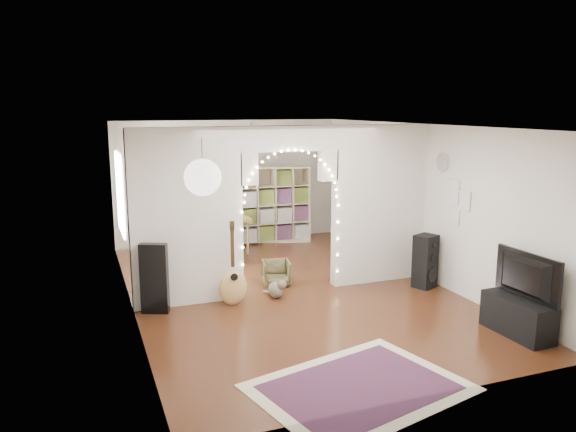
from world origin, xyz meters
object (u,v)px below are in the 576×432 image
object	(u,v)px
dining_chair_left	(213,250)
floor_speaker	(425,261)
media_console	(518,317)
dining_chair_right	(276,273)
acoustic_guitar	(233,274)
dining_table	(219,221)
bookcase	(273,204)

from	to	relation	value
dining_chair_left	floor_speaker	bearing A→B (deg)	-56.46
media_console	dining_chair_right	size ratio (longest dim) A/B	2.15
acoustic_guitar	dining_table	bearing A→B (deg)	80.47
dining_table	dining_chair_left	world-z (taller)	dining_table
dining_chair_left	acoustic_guitar	bearing A→B (deg)	-110.76
acoustic_guitar	floor_speaker	world-z (taller)	acoustic_guitar
acoustic_guitar	dining_table	xyz separation A→B (m)	(0.55, 3.11, 0.20)
media_console	dining_chair_right	distance (m)	3.88
acoustic_guitar	dining_table	world-z (taller)	acoustic_guitar
dining_chair_left	dining_chair_right	world-z (taller)	dining_chair_left
dining_table	dining_chair_left	xyz separation A→B (m)	(-0.31, -0.75, -0.41)
acoustic_guitar	dining_chair_right	world-z (taller)	acoustic_guitar
floor_speaker	media_console	size ratio (longest dim) A/B	0.90
dining_chair_right	floor_speaker	bearing A→B (deg)	-12.37
acoustic_guitar	bookcase	size ratio (longest dim) A/B	0.66
dining_table	dining_chair_right	distance (m)	2.49
bookcase	dining_chair_right	distance (m)	3.26
media_console	dining_chair_right	xyz separation A→B (m)	(-2.30, 3.13, -0.04)
floor_speaker	bookcase	world-z (taller)	bookcase
acoustic_guitar	media_console	xyz separation A→B (m)	(3.24, -2.44, -0.24)
media_console	dining_table	distance (m)	6.18
floor_speaker	bookcase	distance (m)	4.24
floor_speaker	dining_table	world-z (taller)	floor_speaker
dining_table	bookcase	bearing A→B (deg)	21.53
dining_chair_left	bookcase	bearing A→B (deg)	23.49
bookcase	dining_table	world-z (taller)	bookcase
dining_chair_right	dining_chair_left	bearing A→B (deg)	123.96
floor_speaker	media_console	world-z (taller)	floor_speaker
bookcase	dining_chair_left	world-z (taller)	bookcase
acoustic_guitar	dining_chair_left	world-z (taller)	acoustic_guitar
acoustic_guitar	bookcase	world-z (taller)	bookcase
bookcase	dining_table	distance (m)	1.55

